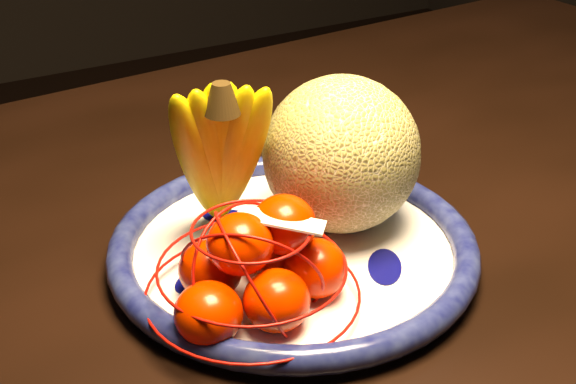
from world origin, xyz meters
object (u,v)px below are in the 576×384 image
fruit_bowl (293,248)px  cantaloupe (341,154)px  banana_bunch (219,150)px  mandarin_bag (257,268)px  dining_table (385,212)px

fruit_bowl → cantaloupe: size_ratio=2.30×
banana_bunch → mandarin_bag: bearing=-83.0°
fruit_bowl → mandarin_bag: bearing=-139.5°
fruit_bowl → cantaloupe: (0.06, 0.02, 0.08)m
fruit_bowl → banana_bunch: (-0.05, 0.05, 0.09)m
dining_table → banana_bunch: 0.32m
cantaloupe → banana_bunch: bearing=163.0°
cantaloupe → mandarin_bag: bearing=-149.5°
fruit_bowl → mandarin_bag: mandarin_bag is taller
dining_table → banana_bunch: size_ratio=7.91×
cantaloupe → mandarin_bag: 0.16m
banana_bunch → cantaloupe: bearing=0.0°
dining_table → mandarin_bag: size_ratio=7.78×
cantaloupe → mandarin_bag: size_ratio=0.81×
fruit_bowl → banana_bunch: bearing=131.1°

